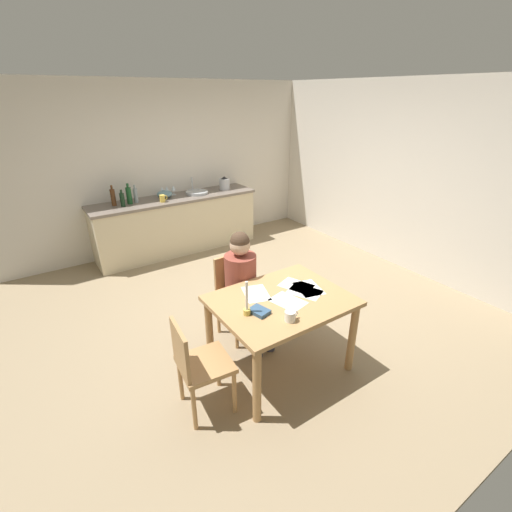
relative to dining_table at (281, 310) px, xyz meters
name	(u,v)px	position (x,y,z in m)	size (l,w,h in m)	color
ground_plane	(253,313)	(0.31, 0.93, -0.66)	(5.20, 5.20, 0.04)	#937F60
wall_back	(164,168)	(0.31, 3.53, 0.66)	(5.20, 0.12, 2.60)	silver
wall_right	(405,178)	(2.91, 0.93, 0.66)	(0.12, 5.20, 2.60)	silver
kitchen_counter	(177,224)	(0.31, 3.17, -0.19)	(2.62, 0.64, 0.90)	beige
dining_table	(281,310)	(0.00, 0.00, 0.00)	(1.18, 0.91, 0.75)	tan
chair_at_table	(237,292)	(-0.05, 0.70, -0.14)	(0.43, 0.43, 0.88)	tan
person_seated	(245,282)	(-0.04, 0.55, 0.04)	(0.35, 0.61, 1.19)	brown
chair_side_empty	(198,364)	(-0.85, -0.04, -0.17)	(0.44, 0.44, 0.85)	tan
coffee_mug	(290,316)	(-0.14, -0.30, 0.16)	(0.12, 0.09, 0.09)	white
candlestick	(247,305)	(-0.38, -0.03, 0.20)	(0.06, 0.06, 0.31)	gold
book_magazine	(259,311)	(-0.29, -0.07, 0.13)	(0.12, 0.16, 0.03)	#335171
paper_letter	(305,292)	(0.25, -0.02, 0.11)	(0.21, 0.30, 0.00)	white
paper_bill	(309,288)	(0.32, 0.01, 0.11)	(0.21, 0.30, 0.00)	white
paper_envelope	(288,301)	(0.02, -0.06, 0.11)	(0.21, 0.30, 0.00)	white
paper_receipt	(296,286)	(0.26, 0.11, 0.11)	(0.21, 0.30, 0.00)	white
paper_notice	(256,293)	(-0.13, 0.20, 0.11)	(0.21, 0.30, 0.00)	white
sink_unit	(197,192)	(0.69, 3.17, 0.28)	(0.36, 0.36, 0.24)	#B2B7BC
bottle_oil	(113,197)	(-0.60, 3.23, 0.39)	(0.07, 0.07, 0.30)	#593319
bottle_vinegar	(122,199)	(-0.50, 3.11, 0.36)	(0.06, 0.06, 0.24)	black
bottle_wine_red	(129,195)	(-0.38, 3.19, 0.39)	(0.08, 0.08, 0.30)	#194C23
bottle_sauce	(136,195)	(-0.28, 3.21, 0.37)	(0.06, 0.06, 0.26)	#8C999E
mixing_bowl	(165,194)	(0.18, 3.24, 0.31)	(0.24, 0.24, 0.11)	#668C99
stovetop_kettle	(224,184)	(1.21, 3.17, 0.36)	(0.18, 0.18, 0.22)	#B7BABF
wine_glass_near_sink	(173,188)	(0.36, 3.32, 0.37)	(0.07, 0.07, 0.15)	silver
wine_glass_by_kettle	(167,189)	(0.25, 3.32, 0.37)	(0.07, 0.07, 0.15)	silver
wine_glass_back_left	(162,190)	(0.17, 3.32, 0.37)	(0.07, 0.07, 0.15)	silver
teacup_on_counter	(163,198)	(0.06, 3.02, 0.31)	(0.12, 0.08, 0.11)	#F2CC4C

